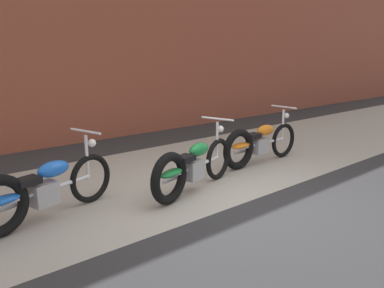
{
  "coord_description": "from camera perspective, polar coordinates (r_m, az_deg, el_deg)",
  "views": [
    {
      "loc": [
        -3.75,
        -3.33,
        2.01
      ],
      "look_at": [
        -0.29,
        0.76,
        0.75
      ],
      "focal_mm": 35.86,
      "sensor_mm": 36.0,
      "label": 1
    }
  ],
  "objects": [
    {
      "name": "ground_plane",
      "position": [
        5.4,
        7.7,
        -8.74
      ],
      "size": [
        80.0,
        80.0,
        0.0
      ],
      "primitive_type": "plane",
      "color": "#2D2D30"
    },
    {
      "name": "motorcycle_orange",
      "position": [
        7.18,
        9.62,
        0.08
      ],
      "size": [
        2.01,
        0.58,
        1.03
      ],
      "rotation": [
        0.0,
        0.0,
        0.01
      ],
      "color": "black",
      "rests_on": "ground"
    },
    {
      "name": "brick_building_wall",
      "position": [
        9.33,
        -17.08,
        15.91
      ],
      "size": [
        36.0,
        0.5,
        5.07
      ],
      "primitive_type": "cube",
      "color": "brown",
      "rests_on": "ground"
    },
    {
      "name": "sidewalk_slab",
      "position": [
        6.62,
        -3.58,
        -4.42
      ],
      "size": [
        36.0,
        3.5,
        0.01
      ],
      "primitive_type": "cube",
      "color": "#9E998E",
      "rests_on": "ground"
    },
    {
      "name": "motorcycle_blue",
      "position": [
        5.01,
        -21.94,
        -6.52
      ],
      "size": [
        1.96,
        0.76,
        1.03
      ],
      "rotation": [
        0.0,
        0.0,
        0.26
      ],
      "color": "black",
      "rests_on": "ground"
    },
    {
      "name": "motorcycle_green",
      "position": [
        5.6,
        -0.33,
        -3.49
      ],
      "size": [
        1.96,
        0.78,
        1.03
      ],
      "rotation": [
        0.0,
        0.0,
        0.27
      ],
      "color": "black",
      "rests_on": "ground"
    }
  ]
}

